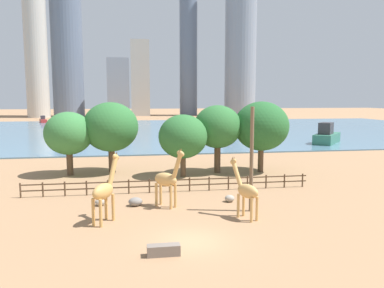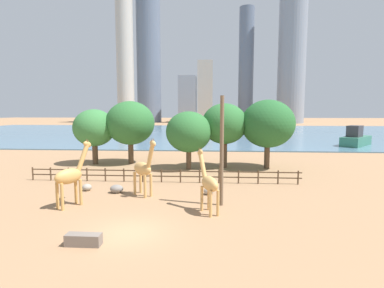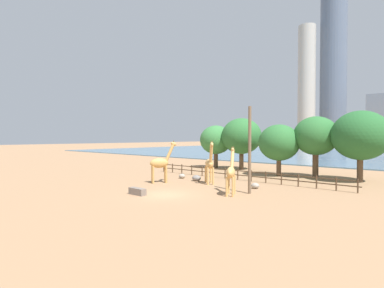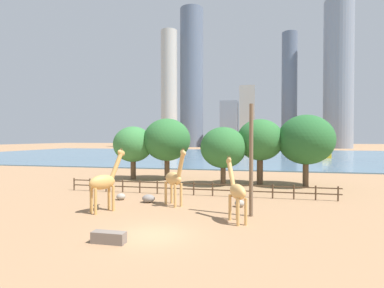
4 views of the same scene
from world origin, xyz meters
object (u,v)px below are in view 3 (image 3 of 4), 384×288
at_px(boulder_near_fence, 182,176).
at_px(tree_left_small, 316,136).
at_px(boulder_by_pole, 196,178).
at_px(tree_center_broad, 360,135).
at_px(giraffe_tall, 210,164).
at_px(giraffe_young, 231,172).
at_px(tree_right_tall, 241,136).
at_px(utility_pole, 250,150).
at_px(tree_right_small, 279,143).
at_px(boat_ferry, 297,146).
at_px(boulder_small, 255,186).
at_px(feeding_trough, 137,191).
at_px(giraffe_companion, 161,163).
at_px(tree_left_large, 216,140).

relative_size(boulder_near_fence, tree_left_small, 0.10).
distance_m(boulder_by_pole, tree_center_broad, 19.31).
bearing_deg(giraffe_tall, tree_left_small, 103.73).
distance_m(giraffe_young, tree_right_tall, 21.25).
bearing_deg(utility_pole, boulder_near_fence, 164.23).
relative_size(boulder_near_fence, tree_right_small, 0.12).
distance_m(giraffe_tall, tree_left_small, 14.86).
bearing_deg(boat_ferry, utility_pole, 0.62).
height_order(giraffe_tall, boulder_small, giraffe_tall).
height_order(boulder_small, feeding_trough, feeding_trough).
distance_m(giraffe_tall, tree_right_tall, 15.77).
distance_m(utility_pole, feeding_trough, 10.72).
xyz_separation_m(giraffe_companion, utility_pole, (10.73, 0.98, 1.71)).
distance_m(boulder_small, tree_right_small, 11.60).
bearing_deg(giraffe_companion, boulder_near_fence, 40.08).
distance_m(tree_right_tall, tree_left_small, 12.13).
bearing_deg(giraffe_young, feeding_trough, 103.42).
xyz_separation_m(giraffe_young, feeding_trough, (-6.29, -5.40, -1.73)).
bearing_deg(giraffe_companion, boat_ferry, 45.36).
relative_size(boulder_near_fence, boat_ferry, 0.14).
relative_size(utility_pole, boulder_small, 9.93).
bearing_deg(tree_left_small, tree_right_tall, 171.35).
bearing_deg(giraffe_young, tree_left_small, -32.99).
xyz_separation_m(utility_pole, tree_left_large, (-15.73, 15.99, 0.69)).
height_order(giraffe_tall, tree_left_small, tree_left_small).
distance_m(feeding_trough, tree_center_broad, 25.67).
bearing_deg(giraffe_tall, giraffe_young, 7.18).
distance_m(utility_pole, tree_right_small, 13.70).
relative_size(giraffe_tall, giraffe_companion, 1.00).
height_order(boulder_by_pole, tree_left_small, tree_left_small).
relative_size(boulder_near_fence, tree_left_large, 0.11).
xyz_separation_m(tree_right_tall, boat_ferry, (-27.87, 90.96, -4.26)).
bearing_deg(boulder_near_fence, giraffe_tall, -12.98).
bearing_deg(giraffe_young, tree_right_small, -17.65).
height_order(utility_pole, tree_center_broad, tree_center_broad).
bearing_deg(giraffe_young, tree_center_broad, -49.85).
bearing_deg(tree_left_small, tree_left_large, 175.91).
height_order(boulder_near_fence, tree_center_broad, tree_center_broad).
relative_size(tree_left_large, tree_right_small, 1.04).
xyz_separation_m(giraffe_young, utility_pole, (0.90, 1.66, 1.92)).
relative_size(giraffe_companion, tree_left_large, 0.68).
xyz_separation_m(giraffe_companion, tree_left_small, (11.50, 15.78, 3.01)).
bearing_deg(tree_center_broad, boulder_small, -119.90).
distance_m(giraffe_tall, boat_ferry, 110.60).
distance_m(giraffe_tall, giraffe_companion, 5.46).
relative_size(utility_pole, boulder_by_pole, 7.17).
bearing_deg(feeding_trough, giraffe_young, 40.62).
xyz_separation_m(utility_pole, boulder_by_pole, (-8.64, 2.71, -3.61)).
bearing_deg(tree_right_small, boulder_near_fence, -128.60).
height_order(giraffe_companion, tree_left_small, tree_left_small).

